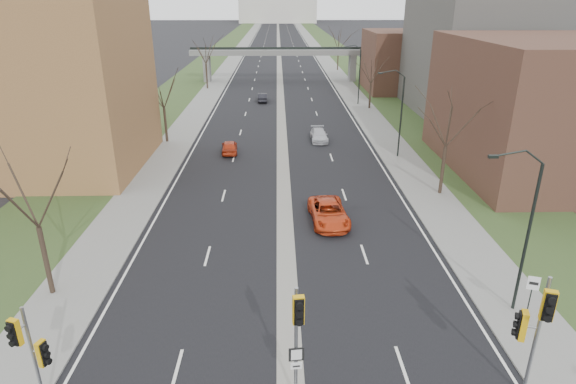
{
  "coord_description": "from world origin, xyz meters",
  "views": [
    {
      "loc": [
        -0.45,
        -14.83,
        15.27
      ],
      "look_at": [
        0.13,
        12.34,
        4.22
      ],
      "focal_mm": 30.0,
      "sensor_mm": 36.0,
      "label": 1
    }
  ],
  "objects_px": {
    "signal_pole_left": "(31,349)",
    "signal_pole_median": "(297,329)",
    "signal_pole_right": "(535,323)",
    "car_right_near": "(329,213)",
    "car_left_near": "(230,147)",
    "car_left_far": "(262,97)",
    "car_right_mid": "(319,135)",
    "speed_limit_sign": "(531,291)"
  },
  "relations": [
    {
      "from": "car_left_far",
      "to": "car_right_mid",
      "type": "xyz_separation_m",
      "value": [
        7.06,
        -22.33,
        -0.01
      ]
    },
    {
      "from": "signal_pole_left",
      "to": "signal_pole_median",
      "type": "xyz_separation_m",
      "value": [
        9.9,
        0.26,
        0.53
      ]
    },
    {
      "from": "signal_pole_median",
      "to": "speed_limit_sign",
      "type": "relative_size",
      "value": 2.01
    },
    {
      "from": "signal_pole_right",
      "to": "car_left_near",
      "type": "height_order",
      "value": "signal_pole_right"
    },
    {
      "from": "signal_pole_median",
      "to": "signal_pole_left",
      "type": "bearing_deg",
      "value": 175.01
    },
    {
      "from": "signal_pole_left",
      "to": "car_right_near",
      "type": "xyz_separation_m",
      "value": [
        12.87,
        17.14,
        -2.41
      ]
    },
    {
      "from": "signal_pole_median",
      "to": "signal_pole_right",
      "type": "relative_size",
      "value": 0.94
    },
    {
      "from": "signal_pole_left",
      "to": "signal_pole_right",
      "type": "xyz_separation_m",
      "value": [
        18.99,
        0.38,
        0.54
      ]
    },
    {
      "from": "speed_limit_sign",
      "to": "car_left_near",
      "type": "relative_size",
      "value": 0.66
    },
    {
      "from": "signal_pole_median",
      "to": "car_right_near",
      "type": "xyz_separation_m",
      "value": [
        2.96,
        16.88,
        -2.95
      ]
    },
    {
      "from": "signal_pole_right",
      "to": "car_left_far",
      "type": "relative_size",
      "value": 1.42
    },
    {
      "from": "signal_pole_left",
      "to": "car_left_near",
      "type": "distance_m",
      "value": 34.47
    },
    {
      "from": "signal_pole_median",
      "to": "speed_limit_sign",
      "type": "height_order",
      "value": "signal_pole_median"
    },
    {
      "from": "signal_pole_left",
      "to": "car_left_far",
      "type": "xyz_separation_m",
      "value": [
        6.85,
        60.9,
        -2.52
      ]
    },
    {
      "from": "signal_pole_median",
      "to": "car_left_near",
      "type": "bearing_deg",
      "value": 93.2
    },
    {
      "from": "signal_pole_right",
      "to": "car_right_mid",
      "type": "height_order",
      "value": "signal_pole_right"
    },
    {
      "from": "signal_pole_right",
      "to": "car_right_near",
      "type": "distance_m",
      "value": 18.09
    },
    {
      "from": "signal_pole_left",
      "to": "car_left_near",
      "type": "xyz_separation_m",
      "value": [
        4.13,
        34.13,
        -2.49
      ]
    },
    {
      "from": "signal_pole_left",
      "to": "signal_pole_median",
      "type": "height_order",
      "value": "signal_pole_median"
    },
    {
      "from": "signal_pole_left",
      "to": "car_right_near",
      "type": "distance_m",
      "value": 21.57
    },
    {
      "from": "car_right_near",
      "to": "car_left_far",
      "type": "bearing_deg",
      "value": 93.91
    },
    {
      "from": "car_left_far",
      "to": "car_right_near",
      "type": "height_order",
      "value": "car_right_near"
    },
    {
      "from": "signal_pole_right",
      "to": "car_right_near",
      "type": "relative_size",
      "value": 1.04
    },
    {
      "from": "signal_pole_left",
      "to": "signal_pole_median",
      "type": "distance_m",
      "value": 9.92
    },
    {
      "from": "car_left_far",
      "to": "signal_pole_median",
      "type": "bearing_deg",
      "value": 91.32
    },
    {
      "from": "speed_limit_sign",
      "to": "car_left_far",
      "type": "bearing_deg",
      "value": 123.23
    },
    {
      "from": "car_left_far",
      "to": "signal_pole_left",
      "type": "bearing_deg",
      "value": 82.02
    },
    {
      "from": "signal_pole_median",
      "to": "signal_pole_right",
      "type": "height_order",
      "value": "signal_pole_right"
    },
    {
      "from": "car_left_near",
      "to": "car_right_near",
      "type": "distance_m",
      "value": 19.1
    },
    {
      "from": "car_right_near",
      "to": "signal_pole_median",
      "type": "bearing_deg",
      "value": -103.88
    },
    {
      "from": "signal_pole_median",
      "to": "car_left_far",
      "type": "height_order",
      "value": "signal_pole_median"
    },
    {
      "from": "signal_pole_left",
      "to": "car_left_far",
      "type": "bearing_deg",
      "value": 102.35
    },
    {
      "from": "signal_pole_left",
      "to": "car_right_near",
      "type": "height_order",
      "value": "signal_pole_left"
    },
    {
      "from": "signal_pole_median",
      "to": "speed_limit_sign",
      "type": "bearing_deg",
      "value": 16.3
    },
    {
      "from": "signal_pole_right",
      "to": "car_left_far",
      "type": "bearing_deg",
      "value": 119.74
    },
    {
      "from": "speed_limit_sign",
      "to": "signal_pole_left",
      "type": "bearing_deg",
      "value": -148.12
    },
    {
      "from": "car_right_mid",
      "to": "car_left_near",
      "type": "bearing_deg",
      "value": -156.39
    },
    {
      "from": "car_right_mid",
      "to": "signal_pole_left",
      "type": "bearing_deg",
      "value": -110.65
    },
    {
      "from": "car_right_near",
      "to": "car_left_near",
      "type": "bearing_deg",
      "value": 113.29
    },
    {
      "from": "signal_pole_right",
      "to": "car_right_near",
      "type": "xyz_separation_m",
      "value": [
        -6.12,
        16.77,
        -2.96
      ]
    },
    {
      "from": "car_left_near",
      "to": "car_right_near",
      "type": "xyz_separation_m",
      "value": [
        8.74,
        -16.99,
        0.08
      ]
    },
    {
      "from": "signal_pole_right",
      "to": "car_right_near",
      "type": "bearing_deg",
      "value": 128.45
    }
  ]
}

